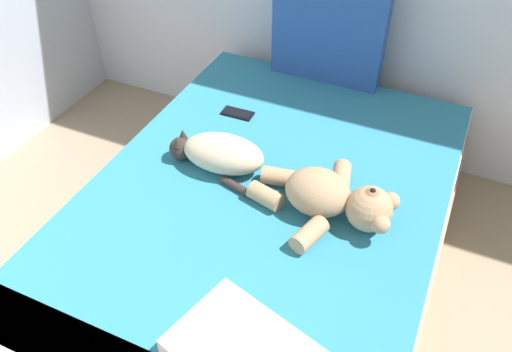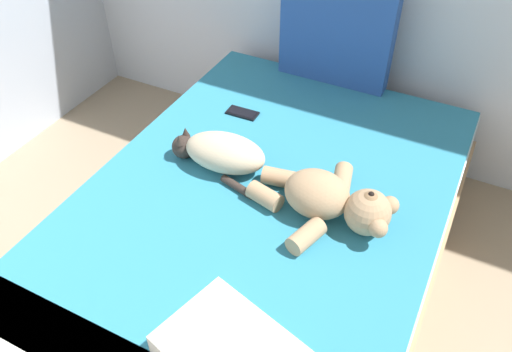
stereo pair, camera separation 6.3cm
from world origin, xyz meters
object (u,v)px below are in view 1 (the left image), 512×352
(teddy_bear, at_px, (332,198))
(cell_phone, at_px, (238,113))
(bed, at_px, (259,242))
(cat, at_px, (219,153))
(patterned_cushion, at_px, (329,32))

(teddy_bear, relative_size, cell_phone, 3.67)
(bed, height_order, teddy_bear, teddy_bear)
(bed, distance_m, teddy_bear, 0.42)
(teddy_bear, distance_m, cell_phone, 0.74)
(bed, xyz_separation_m, cell_phone, (-0.33, 0.49, 0.24))
(teddy_bear, bearing_deg, cat, 172.50)
(cat, bearing_deg, teddy_bear, -7.50)
(cat, distance_m, teddy_bear, 0.50)
(bed, relative_size, patterned_cushion, 3.76)
(cat, bearing_deg, patterned_cushion, 79.00)
(bed, relative_size, cat, 4.81)
(patterned_cushion, xyz_separation_m, cell_phone, (-0.26, -0.48, -0.25))
(patterned_cushion, relative_size, teddy_bear, 1.01)
(patterned_cushion, xyz_separation_m, teddy_bear, (0.33, -0.92, -0.17))
(teddy_bear, height_order, cell_phone, teddy_bear)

